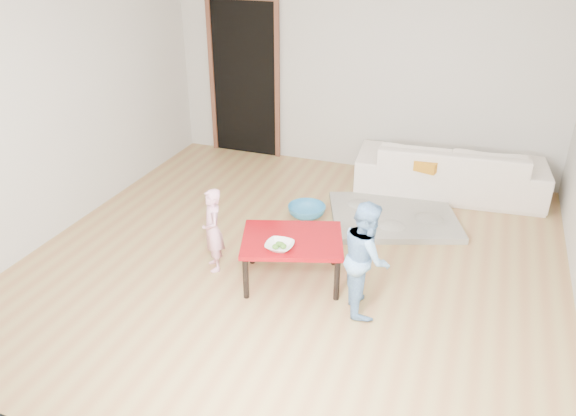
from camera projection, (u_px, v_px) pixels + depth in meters
The scene contains 13 objects.
floor at pixel (295, 259), 5.46m from camera, with size 5.00×5.00×0.01m, color #AB7949.
back_wall at pixel (363, 69), 6.96m from camera, with size 5.00×0.02×2.60m, color beige.
left_wall at pixel (62, 103), 5.64m from camera, with size 0.02×5.00×2.60m, color beige.
doorway at pixel (245, 80), 7.56m from camera, with size 1.02×0.08×2.11m, color brown, non-canonical shape.
sofa at pixel (450, 168), 6.66m from camera, with size 2.17×0.85×0.63m, color white.
cushion at pixel (422, 161), 6.45m from camera, with size 0.45×0.40×0.12m, color orange.
red_table at pixel (292, 259), 5.04m from camera, with size 0.88×0.66×0.44m, color maroon, non-canonical shape.
bowl at pixel (280, 246), 4.76m from camera, with size 0.24×0.24×0.06m, color white.
broccoli at pixel (280, 246), 4.76m from camera, with size 0.12×0.12×0.06m, color #2D5919, non-canonical shape.
child_pink at pixel (213, 230), 5.14m from camera, with size 0.30×0.19×0.81m, color pink.
child_blue at pixel (366, 257), 4.56m from camera, with size 0.48×0.37×0.99m, color #577ECA.
basin at pixel (307, 211), 6.22m from camera, with size 0.42×0.42×0.13m, color teal.
blanket at pixel (393, 216), 6.18m from camera, with size 1.34×1.12×0.07m, color #9E998C, non-canonical shape.
Camera 1 is at (1.53, -4.38, 2.92)m, focal length 35.00 mm.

